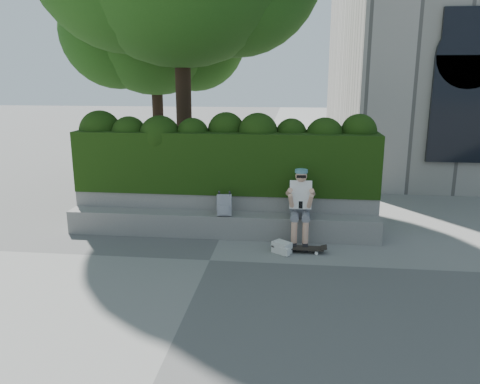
# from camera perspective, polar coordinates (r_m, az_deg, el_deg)

# --- Properties ---
(ground) EXTENTS (80.00, 80.00, 0.00)m
(ground) POSITION_cam_1_polar(r_m,az_deg,el_deg) (7.96, -3.71, -8.31)
(ground) COLOR slate
(ground) RESTS_ON ground
(bench_ledge) EXTENTS (6.00, 0.45, 0.45)m
(bench_ledge) POSITION_cam_1_polar(r_m,az_deg,el_deg) (9.04, -2.35, -4.01)
(bench_ledge) COLOR gray
(bench_ledge) RESTS_ON ground
(planter_wall) EXTENTS (6.00, 0.50, 0.75)m
(planter_wall) POSITION_cam_1_polar(r_m,az_deg,el_deg) (9.45, -1.92, -2.27)
(planter_wall) COLOR gray
(planter_wall) RESTS_ON ground
(hedge) EXTENTS (6.00, 1.00, 1.20)m
(hedge) POSITION_cam_1_polar(r_m,az_deg,el_deg) (9.44, -1.77, 3.81)
(hedge) COLOR black
(hedge) RESTS_ON planter_wall
(tree_right) EXTENTS (4.23, 4.23, 6.70)m
(tree_right) POSITION_cam_1_polar(r_m,az_deg,el_deg) (14.12, -10.44, 20.09)
(tree_right) COLOR black
(tree_right) RESTS_ON ground
(person) EXTENTS (0.40, 0.76, 1.38)m
(person) POSITION_cam_1_polar(r_m,az_deg,el_deg) (8.62, 7.37, -1.37)
(person) COLOR slate
(person) RESTS_ON ground
(skateboard) EXTENTS (0.86, 0.24, 0.09)m
(skateboard) POSITION_cam_1_polar(r_m,az_deg,el_deg) (8.34, 7.21, -6.79)
(skateboard) COLOR black
(skateboard) RESTS_ON ground
(backpack_plaid) EXTENTS (0.29, 0.18, 0.40)m
(backpack_plaid) POSITION_cam_1_polar(r_m,az_deg,el_deg) (8.81, -1.93, -1.59)
(backpack_plaid) COLOR #A7A8AC
(backpack_plaid) RESTS_ON bench_ledge
(backpack_ground) EXTENTS (0.37, 0.36, 0.20)m
(backpack_ground) POSITION_cam_1_polar(r_m,az_deg,el_deg) (8.27, 5.12, -6.74)
(backpack_ground) COLOR silver
(backpack_ground) RESTS_ON ground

